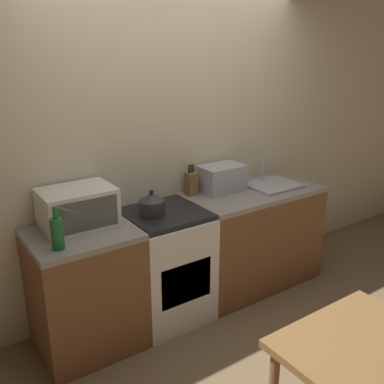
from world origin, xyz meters
name	(u,v)px	position (x,y,z in m)	size (l,w,h in m)	color
ground_plane	(236,340)	(0.00, 0.00, 0.00)	(16.00, 16.00, 0.00)	brown
wall_back	(169,148)	(0.00, 0.93, 1.30)	(10.00, 0.06, 2.60)	beige
counter_left_run	(86,290)	(-0.91, 0.59, 0.45)	(0.71, 0.62, 0.90)	brown
counter_right_run	(252,237)	(0.66, 0.59, 0.45)	(1.23, 0.62, 0.90)	brown
stove_range	(165,265)	(-0.26, 0.59, 0.45)	(0.60, 0.62, 0.90)	silver
kettle	(152,204)	(-0.36, 0.58, 0.98)	(0.20, 0.20, 0.20)	#2D2D2D
microwave	(78,208)	(-0.89, 0.70, 1.04)	(0.49, 0.36, 0.27)	silver
bottle	(57,233)	(-1.12, 0.42, 1.01)	(0.08, 0.08, 0.28)	#1E662D
knife_block	(191,183)	(0.14, 0.80, 1.00)	(0.08, 0.09, 0.26)	brown
toaster_oven	(222,178)	(0.42, 0.74, 1.01)	(0.38, 0.26, 0.23)	#ADAFB5
sink_basin	(272,184)	(0.88, 0.60, 0.92)	(0.45, 0.39, 0.24)	#ADAFB5
dining_table	(361,365)	(-0.16, -1.10, 0.63)	(0.78, 0.61, 0.75)	brown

